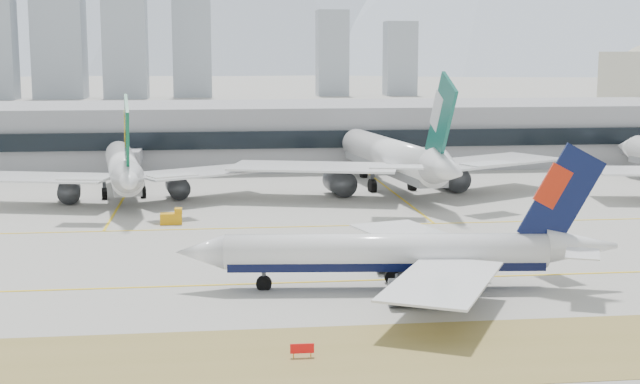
{
  "coord_description": "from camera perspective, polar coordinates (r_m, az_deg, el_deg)",
  "views": [
    {
      "loc": [
        -13.64,
        -109.91,
        27.67
      ],
      "look_at": [
        1.94,
        18.0,
        7.5
      ],
      "focal_mm": 50.0,
      "sensor_mm": 36.0,
      "label": 1
    }
  ],
  "objects": [
    {
      "name": "ground",
      "position": [
        114.16,
        0.12,
        -5.13
      ],
      "size": [
        3000.0,
        3000.0,
        0.0
      ],
      "primitive_type": "plane",
      "color": "gray",
      "rests_on": "ground"
    },
    {
      "name": "taxiing_airliner",
      "position": [
        105.62,
        5.28,
        -3.96
      ],
      "size": [
        52.33,
        45.26,
        17.57
      ],
      "rotation": [
        0.0,
        0.0,
        3.04
      ],
      "color": "white",
      "rests_on": "ground"
    },
    {
      "name": "widebody_eva",
      "position": [
        173.35,
        -12.47,
        1.39
      ],
      "size": [
        59.22,
        58.41,
        21.29
      ],
      "rotation": [
        0.0,
        0.0,
        1.7
      ],
      "color": "white",
      "rests_on": "ground"
    },
    {
      "name": "widebody_cathay",
      "position": [
        178.88,
        4.8,
        2.11
      ],
      "size": [
        69.37,
        68.37,
        24.91
      ],
      "rotation": [
        0.0,
        0.0,
        1.7
      ],
      "color": "white",
      "rests_on": "ground"
    },
    {
      "name": "terminal",
      "position": [
        226.06,
        -3.47,
        3.76
      ],
      "size": [
        280.0,
        43.1,
        15.0
      ],
      "color": "gray",
      "rests_on": "ground"
    },
    {
      "name": "hold_sign_left",
      "position": [
        82.76,
        -1.15,
        -9.99
      ],
      "size": [
        2.2,
        0.15,
        1.35
      ],
      "color": "red",
      "rests_on": "ground"
    },
    {
      "name": "gse_b",
      "position": [
        147.34,
        -9.44,
        -1.64
      ],
      "size": [
        3.55,
        2.0,
        2.6
      ],
      "color": "orange",
      "rests_on": "ground"
    },
    {
      "name": "city_skyline",
      "position": [
        571.41,
        -16.62,
        10.75
      ],
      "size": [
        342.0,
        49.8,
        140.0
      ],
      "color": "#919BA6",
      "rests_on": "ground"
    }
  ]
}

